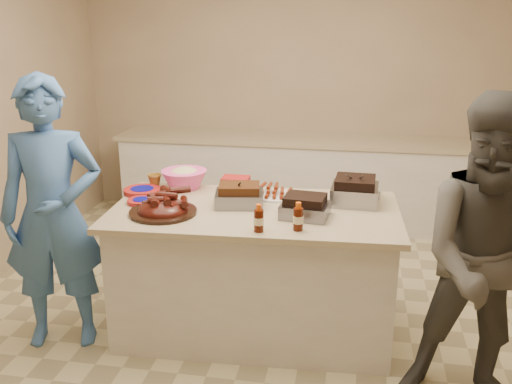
% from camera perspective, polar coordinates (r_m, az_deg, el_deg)
% --- Properties ---
extents(room, '(4.50, 5.00, 2.70)m').
position_cam_1_polar(room, '(4.11, -0.31, -13.44)').
color(room, tan).
rests_on(room, ground).
extents(back_counter, '(3.60, 0.64, 0.90)m').
position_cam_1_polar(back_counter, '(5.94, 3.53, 1.23)').
color(back_counter, silver).
rests_on(back_counter, ground).
extents(island, '(1.92, 1.08, 0.89)m').
position_cam_1_polar(island, '(4.10, -0.13, -13.48)').
color(island, silver).
rests_on(island, ground).
extents(rib_platter, '(0.53, 0.53, 0.17)m').
position_cam_1_polar(rib_platter, '(3.69, -9.27, -2.14)').
color(rib_platter, '#46110A').
rests_on(rib_platter, island).
extents(pulled_pork_tray, '(0.35, 0.28, 0.09)m').
position_cam_1_polar(pulled_pork_tray, '(3.79, -1.67, -1.36)').
color(pulled_pork_tray, '#47230F').
rests_on(pulled_pork_tray, island).
extents(brisket_tray, '(0.31, 0.27, 0.09)m').
position_cam_1_polar(brisket_tray, '(3.60, 4.89, -2.47)').
color(brisket_tray, black).
rests_on(brisket_tray, island).
extents(roasting_pan, '(0.32, 0.32, 0.12)m').
position_cam_1_polar(roasting_pan, '(3.89, 9.79, -1.09)').
color(roasting_pan, gray).
rests_on(roasting_pan, island).
extents(coleslaw_bowl, '(0.35, 0.35, 0.23)m').
position_cam_1_polar(coleslaw_bowl, '(4.20, -7.13, 0.41)').
color(coleslaw_bowl, '#FF50A8').
rests_on(coleslaw_bowl, island).
extents(sausage_plate, '(0.29, 0.29, 0.05)m').
position_cam_1_polar(sausage_plate, '(3.97, 1.94, -0.47)').
color(sausage_plate, silver).
rests_on(sausage_plate, island).
extents(mac_cheese_dish, '(0.33, 0.26, 0.08)m').
position_cam_1_polar(mac_cheese_dish, '(4.08, 9.95, -0.25)').
color(mac_cheese_dish, '#FF970A').
rests_on(mac_cheese_dish, island).
extents(bbq_bottle_a, '(0.06, 0.06, 0.17)m').
position_cam_1_polar(bbq_bottle_a, '(3.35, 0.28, -3.96)').
color(bbq_bottle_a, '#390F04').
rests_on(bbq_bottle_a, island).
extents(bbq_bottle_b, '(0.06, 0.06, 0.17)m').
position_cam_1_polar(bbq_bottle_b, '(3.38, 4.21, -3.82)').
color(bbq_bottle_b, '#390F04').
rests_on(bbq_bottle_b, island).
extents(mustard_bottle, '(0.04, 0.04, 0.11)m').
position_cam_1_polar(mustard_bottle, '(3.93, -1.16, -0.66)').
color(mustard_bottle, '#F0CA00').
rests_on(mustard_bottle, island).
extents(sauce_bowl, '(0.14, 0.05, 0.14)m').
position_cam_1_polar(sauce_bowl, '(4.00, -1.27, -0.32)').
color(sauce_bowl, silver).
rests_on(sauce_bowl, island).
extents(plate_stack_large, '(0.27, 0.27, 0.03)m').
position_cam_1_polar(plate_stack_large, '(4.13, -11.30, -0.09)').
color(plate_stack_large, maroon).
rests_on(plate_stack_large, island).
extents(plate_stack_small, '(0.20, 0.20, 0.03)m').
position_cam_1_polar(plate_stack_small, '(3.91, -11.35, -1.10)').
color(plate_stack_small, maroon).
rests_on(plate_stack_small, island).
extents(plastic_cup, '(0.11, 0.10, 0.10)m').
position_cam_1_polar(plastic_cup, '(4.26, -10.07, 0.52)').
color(plastic_cup, '#936420').
rests_on(plastic_cup, island).
extents(basket_stack, '(0.19, 0.15, 0.10)m').
position_cam_1_polar(basket_stack, '(4.12, -2.04, 0.21)').
color(basket_stack, maroon).
rests_on(basket_stack, island).
extents(guest_blue, '(1.10, 1.89, 0.43)m').
position_cam_1_polar(guest_blue, '(4.20, -18.38, -13.66)').
color(guest_blue, '#3E6BAF').
rests_on(guest_blue, ground).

